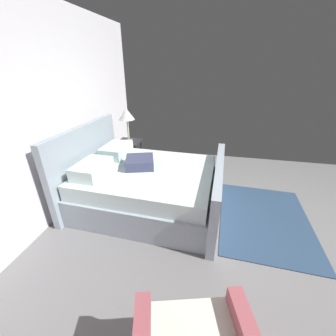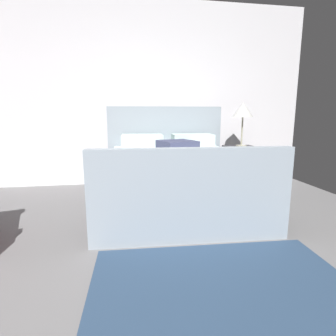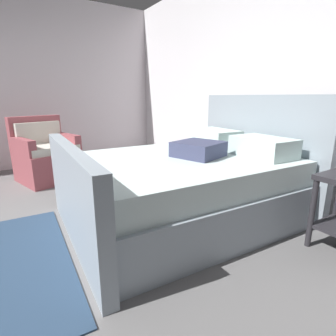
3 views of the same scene
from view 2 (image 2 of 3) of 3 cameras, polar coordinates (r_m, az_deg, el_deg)
name	(u,v)px [view 2 (image 2 of 3)]	position (r m, az deg, el deg)	size (l,w,h in m)	color
wall_back	(135,95)	(4.41, -6.81, 14.81)	(5.38, 0.12, 2.74)	white
bed	(174,175)	(3.32, 1.18, -1.47)	(1.79, 2.18, 1.19)	#96A3AE
nightstand_right	(241,159)	(4.32, 14.78, 1.73)	(0.44, 0.44, 0.60)	#29282C
table_lamp_right	(243,111)	(4.27, 15.26, 11.33)	(0.30, 0.30, 0.65)	#B7B293
area_rug	(226,291)	(1.88, 11.96, -23.70)	(1.67, 1.20, 0.01)	navy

